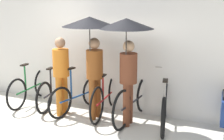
% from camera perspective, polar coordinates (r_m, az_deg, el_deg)
% --- Properties ---
extents(ground_plane, '(30.00, 30.00, 0.00)m').
position_cam_1_polar(ground_plane, '(5.57, -9.89, -11.86)').
color(ground_plane, beige).
extents(back_wall, '(12.18, 0.12, 2.43)m').
position_cam_1_polar(back_wall, '(6.61, -2.05, 3.39)').
color(back_wall, silver).
rests_on(back_wall, ground).
extents(parked_bicycle_0, '(0.44, 1.71, 1.01)m').
position_cam_1_polar(parked_bicycle_0, '(7.26, -14.63, -3.02)').
color(parked_bicycle_0, black).
rests_on(parked_bicycle_0, ground).
extents(parked_bicycle_1, '(0.44, 1.65, 0.99)m').
position_cam_1_polar(parked_bicycle_1, '(6.94, -10.38, -3.64)').
color(parked_bicycle_1, black).
rests_on(parked_bicycle_1, ground).
extents(parked_bicycle_2, '(0.51, 1.62, 1.00)m').
position_cam_1_polar(parked_bicycle_2, '(6.55, -6.32, -4.60)').
color(parked_bicycle_2, black).
rests_on(parked_bicycle_2, ground).
extents(parked_bicycle_3, '(0.44, 1.79, 1.04)m').
position_cam_1_polar(parked_bicycle_3, '(6.34, -1.05, -4.78)').
color(parked_bicycle_3, black).
rests_on(parked_bicycle_3, ground).
extents(parked_bicycle_4, '(0.44, 1.82, 1.09)m').
position_cam_1_polar(parked_bicycle_4, '(6.06, 4.05, -5.58)').
color(parked_bicycle_4, black).
rests_on(parked_bicycle_4, ground).
extents(parked_bicycle_5, '(0.54, 1.66, 1.02)m').
position_cam_1_polar(parked_bicycle_5, '(5.85, 9.58, -6.69)').
color(parked_bicycle_5, black).
rests_on(parked_bicycle_5, ground).
extents(pedestrian_leading, '(0.32, 0.32, 1.58)m').
position_cam_1_polar(pedestrian_leading, '(6.27, -9.30, -0.09)').
color(pedestrian_leading, '#C66B1E').
rests_on(pedestrian_leading, ground).
extents(pedestrian_center, '(1.01, 1.01, 2.00)m').
position_cam_1_polar(pedestrian_center, '(5.80, -3.80, 5.61)').
color(pedestrian_center, brown).
rests_on(pedestrian_center, ground).
extents(pedestrian_trailing, '(0.96, 0.96, 1.99)m').
position_cam_1_polar(pedestrian_trailing, '(5.48, 2.78, 4.87)').
color(pedestrian_trailing, brown).
rests_on(pedestrian_trailing, ground).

